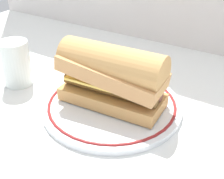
{
  "coord_description": "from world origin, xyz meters",
  "views": [
    {
      "loc": [
        0.25,
        -0.45,
        0.36
      ],
      "look_at": [
        -0.02,
        -0.01,
        0.04
      ],
      "focal_mm": 47.93,
      "sensor_mm": 36.0,
      "label": 1
    }
  ],
  "objects": [
    {
      "name": "drinking_glass",
      "position": [
        -0.26,
        -0.04,
        0.05
      ],
      "size": [
        0.07,
        0.07,
        0.1
      ],
      "color": "silver",
      "rests_on": "ground_plane"
    },
    {
      "name": "sausage_sandwich",
      "position": [
        -0.02,
        -0.01,
        0.08
      ],
      "size": [
        0.22,
        0.1,
        0.12
      ],
      "rotation": [
        0.0,
        0.0,
        0.06
      ],
      "color": "tan",
      "rests_on": "plate"
    },
    {
      "name": "ground_plane",
      "position": [
        0.0,
        0.0,
        0.0
      ],
      "size": [
        1.5,
        1.5,
        0.0
      ],
      "primitive_type": "plane",
      "color": "silver"
    },
    {
      "name": "plate",
      "position": [
        -0.02,
        -0.01,
        0.01
      ],
      "size": [
        0.29,
        0.29,
        0.01
      ],
      "color": "white",
      "rests_on": "ground_plane"
    }
  ]
}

